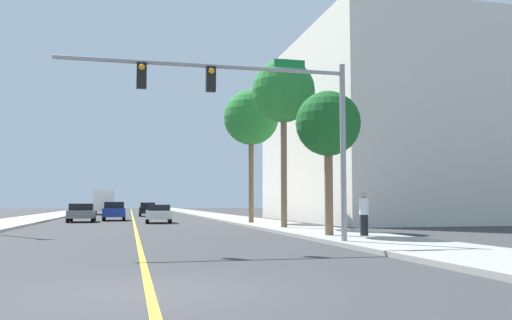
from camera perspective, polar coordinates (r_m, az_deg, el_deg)
ground at (r=51.25m, az=-12.88°, el=-6.06°), size 192.00×192.00×0.00m
sidewalk_left at (r=51.89m, az=-22.36°, el=-5.73°), size 3.98×168.00×0.15m
sidewalk_right at (r=52.01m, az=-3.42°, el=-6.05°), size 3.98×168.00×0.15m
lane_marking_center at (r=51.25m, az=-12.88°, el=-6.05°), size 0.16×144.00×0.01m
building_right_near at (r=45.47m, az=12.81°, el=2.84°), size 14.22×21.93×14.42m
traffic_signal_mast at (r=18.39m, az=0.41°, el=5.83°), size 9.81×0.36×6.28m
palm_near at (r=22.58m, az=7.64°, el=3.68°), size 2.70×2.70×5.95m
palm_mid at (r=29.83m, az=2.93°, el=7.16°), size 3.46×3.46×9.18m
palm_far at (r=36.56m, az=-0.52°, el=4.44°), size 3.74×3.74×8.95m
car_gray at (r=42.92m, az=-17.97°, el=-5.30°), size 2.02×4.21×1.40m
car_black at (r=59.23m, az=-11.43°, el=-5.11°), size 1.74×4.45×1.47m
car_white at (r=39.65m, az=-10.26°, el=-5.58°), size 1.95×3.97×1.32m
car_blue at (r=46.06m, az=-14.79°, el=-5.24°), size 1.88×4.50×1.53m
delivery_truck at (r=68.61m, az=-15.80°, el=-4.27°), size 2.58×7.72×2.90m
pedestrian at (r=22.22m, az=11.35°, el=-5.63°), size 0.38×0.38×1.72m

